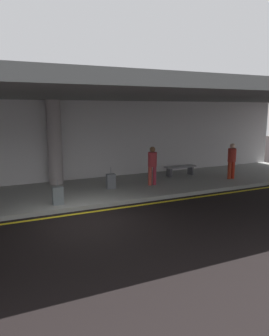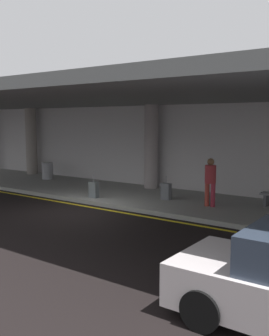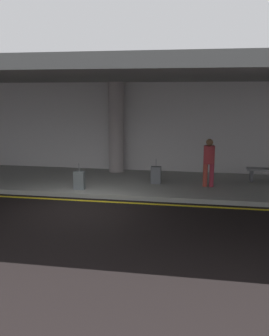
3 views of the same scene
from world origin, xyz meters
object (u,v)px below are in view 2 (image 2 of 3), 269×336
support_column_center (151,147)px  support_column_left_mid (31,141)px  suitcase_upright_primary (94,190)px  trash_bin_steel (48,171)px  suitcase_upright_secondary (166,191)px  traveler_with_luggage (210,179)px

support_column_center → support_column_left_mid: bearing=180.0°
suitcase_upright_primary → support_column_left_mid: bearing=158.5°
suitcase_upright_primary → trash_bin_steel: suitcase_upright_primary is taller
support_column_center → suitcase_upright_primary: bearing=-100.1°
support_column_left_mid → support_column_center: bearing=0.0°
support_column_center → trash_bin_steel: support_column_center is taller
suitcase_upright_primary → suitcase_upright_secondary: (2.45, 1.33, 0.00)m
support_column_left_mid → trash_bin_steel: bearing=-20.9°
traveler_with_luggage → trash_bin_steel: (-9.53, 1.15, -0.54)m
traveler_with_luggage → suitcase_upright_secondary: traveler_with_luggage is taller
support_column_left_mid → trash_bin_steel: (2.21, -0.85, -1.40)m
traveler_with_luggage → trash_bin_steel: 9.62m
support_column_left_mid → suitcase_upright_primary: (7.44, -3.18, -1.51)m
traveler_with_luggage → suitcase_upright_secondary: bearing=-13.4°
support_column_center → suitcase_upright_primary: size_ratio=4.06×
support_column_left_mid → support_column_center: same height
traveler_with_luggage → trash_bin_steel: traveler_with_luggage is taller
support_column_center → trash_bin_steel: bearing=-171.7°
support_column_left_mid → suitcase_upright_primary: support_column_left_mid is taller
support_column_center → suitcase_upright_secondary: bearing=-44.4°
support_column_left_mid → trash_bin_steel: 2.75m
suitcase_upright_primary → suitcase_upright_secondary: bearing=30.2°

